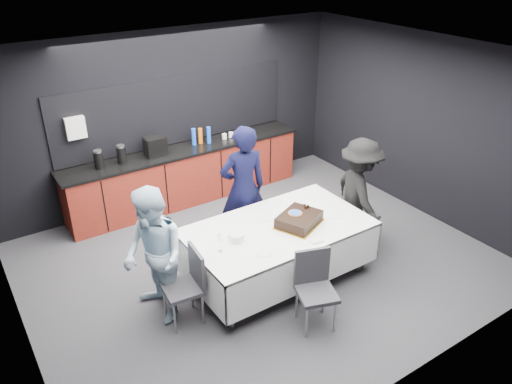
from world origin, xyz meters
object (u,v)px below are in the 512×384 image
plate_stack (236,237)px  chair_near (314,283)px  champagne_flute (220,240)px  chair_left (188,281)px  chair_right (357,208)px  person_right (359,194)px  person_center (243,188)px  cake_assembly (299,219)px  person_left (154,257)px  party_table (278,236)px

plate_stack → chair_near: size_ratio=0.21×
champagne_flute → chair_left: bearing=-179.9°
chair_near → plate_stack: bearing=116.8°
chair_right → person_right: (-0.06, -0.07, 0.28)m
chair_left → person_center: person_center is taller
chair_right → person_center: bearing=150.7°
cake_assembly → plate_stack: (-0.85, 0.12, -0.02)m
person_center → person_left: bearing=34.2°
chair_left → person_center: 1.72m
chair_near → person_center: size_ratio=0.51×
cake_assembly → chair_right: 1.29m
chair_right → champagne_flute: bearing=-175.7°
champagne_flute → chair_right: size_ratio=0.24×
chair_right → person_left: 3.09m
chair_near → person_right: bearing=31.1°
cake_assembly → plate_stack: cake_assembly is taller
cake_assembly → chair_left: cake_assembly is taller
cake_assembly → chair_right: bearing=9.6°
chair_right → person_left: bearing=178.7°
plate_stack → chair_right: (2.08, 0.09, -0.30)m
cake_assembly → party_table: bearing=157.4°
cake_assembly → person_right: 1.18m
chair_near → chair_right: bearing=32.0°
chair_near → person_right: (1.56, 0.94, 0.28)m
champagne_flute → chair_left: size_ratio=0.24×
plate_stack → champagne_flute: 0.31m
chair_right → person_center: size_ratio=0.51×
cake_assembly → person_center: size_ratio=0.39×
plate_stack → champagne_flute: size_ratio=0.87×
chair_right → person_right: size_ratio=0.57×
person_left → chair_left: bearing=44.5°
chair_near → person_center: person_center is taller
plate_stack → person_left: 1.00m
chair_left → plate_stack: bearing=7.5°
party_table → person_left: (-1.59, 0.17, 0.19)m
cake_assembly → person_center: person_center is taller
plate_stack → chair_right: 2.11m
cake_assembly → person_left: bearing=171.4°
chair_left → person_right: size_ratio=0.57×
person_right → person_left: bearing=104.2°
cake_assembly → chair_near: 0.94m
chair_right → party_table: bearing=-176.0°
person_left → party_table: bearing=79.7°
chair_near → person_left: (-1.46, 1.08, 0.30)m
party_table → chair_right: bearing=4.0°
chair_right → chair_near: 1.91m
chair_left → person_right: (2.73, 0.11, 0.28)m
chair_right → person_center: 1.68m
cake_assembly → champagne_flute: bearing=178.6°
champagne_flute → person_right: (2.30, 0.11, -0.13)m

